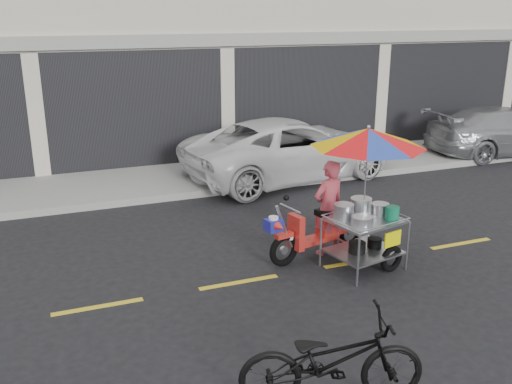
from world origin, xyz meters
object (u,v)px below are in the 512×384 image
object	(u,v)px
white_pickup	(290,149)
silver_pickup	(507,131)
near_bicycle	(332,360)
food_vendor_rig	(352,177)

from	to	relation	value
white_pickup	silver_pickup	bearing A→B (deg)	-99.65
near_bicycle	food_vendor_rig	size ratio (longest dim) A/B	0.75
silver_pickup	food_vendor_rig	size ratio (longest dim) A/B	1.82
near_bicycle	white_pickup	bearing A→B (deg)	-5.54
silver_pickup	food_vendor_rig	distance (m)	8.82
white_pickup	food_vendor_rig	world-z (taller)	food_vendor_rig
white_pickup	food_vendor_rig	bearing A→B (deg)	157.60
silver_pickup	food_vendor_rig	bearing A→B (deg)	126.99
silver_pickup	near_bicycle	size ratio (longest dim) A/B	2.42
white_pickup	silver_pickup	xyz separation A→B (m)	(6.43, -0.06, -0.05)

